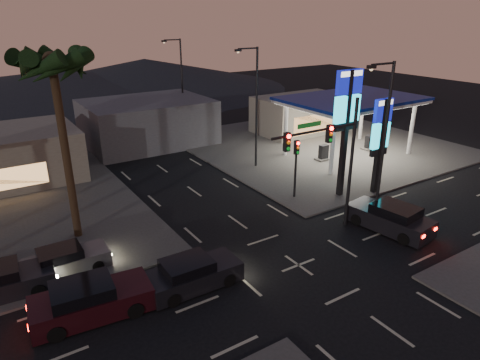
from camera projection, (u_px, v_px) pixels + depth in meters
ground at (299, 265)px, 22.58m from camera, size 140.00×140.00×0.00m
corner_lot_ne at (317, 145)px, 43.18m from camera, size 24.00×24.00×0.12m
gas_station at (352, 101)px, 38.23m from camera, size 12.20×8.20×5.47m
convenience_store at (301, 114)px, 47.40m from camera, size 10.00×6.00×4.00m
pylon_sign_tall at (347, 109)px, 28.87m from camera, size 2.20×0.35×9.00m
pylon_sign_short at (381, 132)px, 29.98m from camera, size 1.60×0.35×7.00m
traffic_signal_mast at (331, 150)px, 24.14m from camera, size 6.10×0.39×8.00m
pedestal_signal at (296, 160)px, 29.77m from camera, size 0.32×0.39×4.30m
streetlight_near at (382, 137)px, 24.73m from camera, size 2.14×0.25×10.00m
streetlight_mid at (255, 101)px, 34.90m from camera, size 2.14×0.25×10.00m
streetlight_far at (180, 81)px, 45.85m from camera, size 2.14×0.25×10.00m
palm_a at (54, 76)px, 22.04m from camera, size 4.41×4.41×10.86m
building_far_mid at (147, 122)px, 43.13m from camera, size 12.00×9.00×4.40m
hill_right at (145, 73)px, 76.20m from camera, size 50.00×50.00×5.00m
hill_center at (57, 83)px, 68.79m from camera, size 60.00×60.00×4.00m
car_lane_a_front at (192, 274)px, 20.55m from camera, size 4.75×2.06×1.54m
car_lane_a_mid at (90, 301)px, 18.54m from camera, size 5.35×2.59×1.69m
car_lane_b_front at (66, 261)px, 21.80m from camera, size 4.26×1.82×1.38m
suv_station at (391, 218)px, 26.00m from camera, size 2.78×5.33×1.70m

